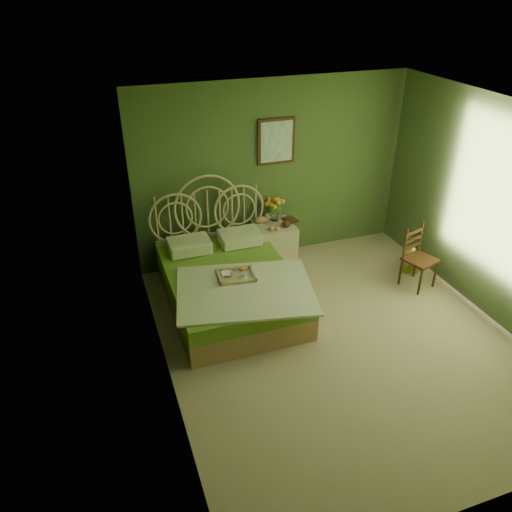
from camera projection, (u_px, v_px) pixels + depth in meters
name	position (u px, v px, depth m)	size (l,w,h in m)	color
floor	(339.00, 340.00, 5.89)	(4.50, 4.50, 0.00)	tan
ceiling	(363.00, 119.00, 4.60)	(4.50, 4.50, 0.00)	silver
wall_back	(273.00, 172.00, 7.09)	(4.00, 4.00, 0.00)	#42552D
wall_left	(160.00, 277.00, 4.67)	(4.50, 4.50, 0.00)	#42552D
wall_right	(502.00, 216.00, 5.82)	(4.50, 4.50, 0.00)	#42552D
wall_art	(276.00, 141.00, 6.85)	(0.54, 0.04, 0.64)	#361D0E
bed	(229.00, 283.00, 6.39)	(1.81, 2.28, 1.41)	tan
nightstand	(274.00, 239.00, 7.32)	(0.55, 0.55, 1.04)	beige
chair	(418.00, 253.00, 6.73)	(0.48, 0.48, 0.86)	#361D0E
birdcage	(411.00, 259.00, 7.17)	(0.26, 0.26, 0.39)	gold
book_lower	(285.00, 221.00, 7.25)	(0.17, 0.23, 0.02)	#381E0F
book_upper	(285.00, 220.00, 7.24)	(0.15, 0.21, 0.02)	#472819
cereal_bowl	(227.00, 274.00, 6.10)	(0.14, 0.14, 0.04)	white
coffee_cup	(244.00, 275.00, 6.05)	(0.07, 0.07, 0.07)	white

